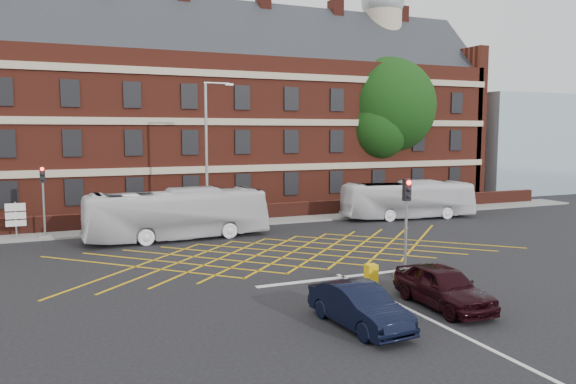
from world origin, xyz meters
name	(u,v)px	position (x,y,z in m)	size (l,w,h in m)	color
ground	(309,260)	(0.00, 0.00, 0.00)	(120.00, 120.00, 0.00)	black
victorian_building	(199,113)	(0.25, 22.00, 7.84)	(51.00, 12.17, 20.40)	#5F2418
boundary_wall	(229,214)	(0.00, 13.00, 0.55)	(56.00, 0.50, 1.10)	#4C1C14
far_pavement	(234,223)	(0.00, 12.00, 0.06)	(60.00, 3.00, 0.12)	slate
glass_block	(514,144)	(34.00, 21.00, 5.00)	(14.00, 10.00, 10.00)	#99B2BF
box_junction_hatching	(292,252)	(0.00, 2.00, 0.01)	(11.50, 0.12, 0.02)	#CC990C
stop_line	(343,277)	(0.00, -3.50, 0.01)	(8.00, 0.30, 0.02)	silver
centre_line	(440,324)	(0.00, -10.00, 0.01)	(0.15, 14.00, 0.02)	silver
bus_left	(177,214)	(-4.72, 7.93, 1.48)	(2.49, 10.63, 2.96)	silver
bus_right	(408,200)	(12.33, 9.27, 1.36)	(2.29, 9.79, 2.73)	white
car_navy	(359,306)	(-2.53, -9.15, 0.69)	(1.46, 4.19, 1.38)	black
car_maroon	(443,286)	(1.31, -8.51, 0.75)	(1.78, 4.42, 1.51)	black
deciduous_tree	(387,113)	(15.85, 17.67, 7.91)	(8.47, 8.45, 12.72)	black
traffic_light_near	(406,237)	(2.48, -4.50, 1.76)	(0.70, 0.70, 4.27)	slate
traffic_light_far	(44,209)	(-11.87, 11.09, 1.76)	(0.70, 0.70, 4.27)	slate
street_lamp	(208,181)	(-2.46, 9.47, 3.23)	(2.25, 1.00, 9.29)	slate
direction_signs	(16,216)	(-13.40, 11.62, 1.38)	(1.10, 0.16, 2.20)	gray
utility_cabinet	(371,275)	(0.43, -5.07, 0.44)	(0.45, 0.41, 0.88)	#E4B10D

